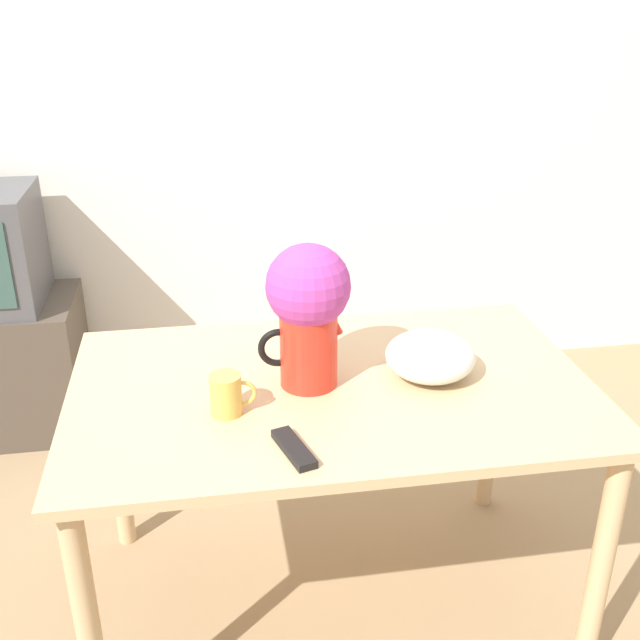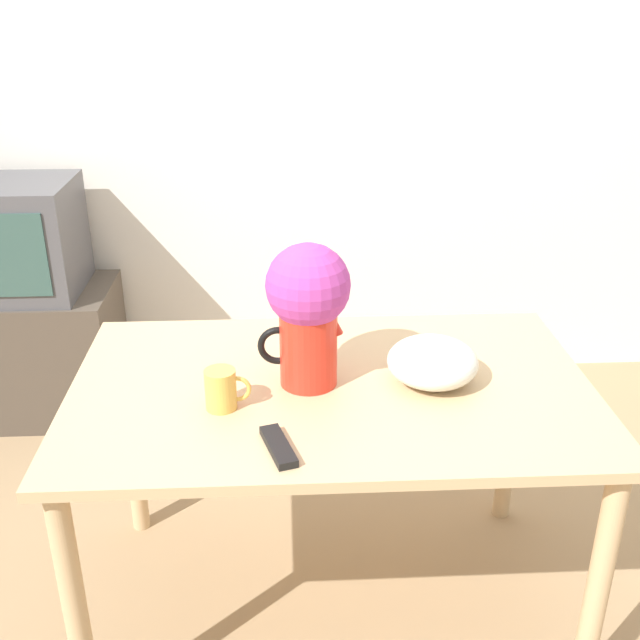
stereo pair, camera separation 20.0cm
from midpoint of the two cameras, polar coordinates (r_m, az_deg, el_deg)
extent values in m
plane|color=#9E7F5B|center=(2.53, -3.14, -21.21)|extent=(12.00, 12.00, 0.00)
cube|color=silver|center=(3.43, -6.80, 15.68)|extent=(8.00, 0.05, 2.60)
cube|color=tan|center=(2.09, -1.85, -5.27)|extent=(1.44, 0.90, 0.03)
cylinder|color=tan|center=(2.06, -20.11, -21.53)|extent=(0.06, 0.06, 0.76)
cylinder|color=tan|center=(2.20, 18.07, -17.66)|extent=(0.06, 0.06, 0.76)
cylinder|color=tan|center=(2.65, -17.42, -9.47)|extent=(0.06, 0.06, 0.76)
cylinder|color=tan|center=(2.76, 11.00, -7.24)|extent=(0.06, 0.06, 0.76)
cylinder|color=red|center=(2.04, -3.69, -2.29)|extent=(0.16, 0.16, 0.21)
cone|color=red|center=(2.01, -1.85, -0.27)|extent=(0.06, 0.06, 0.05)
torus|color=black|center=(2.03, -6.03, -2.18)|extent=(0.11, 0.02, 0.11)
sphere|color=#3D7033|center=(1.98, -3.81, 1.48)|extent=(0.17, 0.17, 0.17)
sphere|color=#B23D99|center=(1.96, -3.84, 2.55)|extent=(0.23, 0.23, 0.23)
cylinder|color=gold|center=(1.95, -10.15, -5.70)|extent=(0.08, 0.08, 0.11)
torus|color=gold|center=(1.95, -8.87, -5.62)|extent=(0.07, 0.01, 0.07)
ellipsoid|color=silver|center=(2.10, 5.70, -2.83)|extent=(0.25, 0.25, 0.13)
cube|color=black|center=(1.80, -5.24, -9.83)|extent=(0.09, 0.18, 0.02)
camera|label=1|loc=(0.10, -92.86, -1.30)|focal=42.00mm
camera|label=2|loc=(0.10, 87.14, 1.30)|focal=42.00mm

